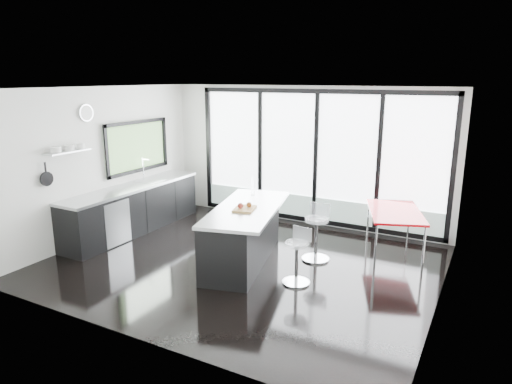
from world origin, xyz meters
The scene contains 11 objects.
floor centered at (0.00, 0.00, 0.00)m, with size 6.00×5.00×0.00m, color black.
ceiling centered at (0.00, 0.00, 2.80)m, with size 6.00×5.00×0.00m, color white.
wall_back centered at (0.27, 2.47, 1.27)m, with size 6.00×0.09×2.80m.
wall_front centered at (0.00, -2.50, 1.40)m, with size 6.00×0.00×2.80m, color silver.
wall_left centered at (-2.97, 0.27, 1.56)m, with size 0.26×5.00×2.80m.
wall_right centered at (3.00, 0.00, 1.40)m, with size 0.00×5.00×2.80m, color silver.
counter_cabinets centered at (-2.67, 0.40, 0.46)m, with size 0.69×3.24×1.36m.
island centered at (-0.03, 0.09, 0.48)m, with size 1.50×2.46×1.22m.
bar_stool_near centered at (1.08, -0.27, 0.32)m, with size 0.41×0.41×0.65m, color silver.
bar_stool_far centered at (1.01, 0.71, 0.36)m, with size 0.46×0.46×0.73m, color silver.
red_table centered at (2.08, 1.58, 0.39)m, with size 0.83×1.45×0.78m, color #AA0007.
Camera 1 is at (3.49, -6.01, 2.97)m, focal length 32.00 mm.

